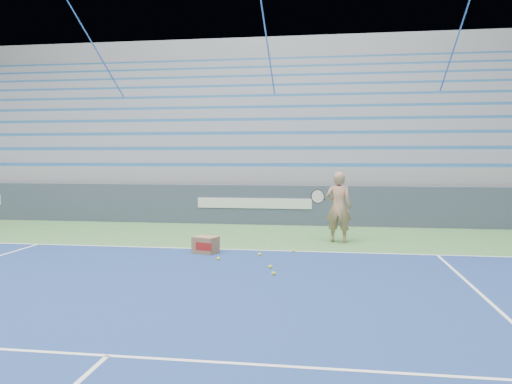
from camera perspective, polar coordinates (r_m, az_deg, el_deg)
sponsor_barrier at (r=14.02m, az=-0.12°, el=-1.44°), size 30.00×0.32×1.10m
bleachers at (r=19.63m, az=2.31°, el=5.39°), size 31.00×9.15×7.30m
tennis_player at (r=11.13m, az=9.39°, el=-1.69°), size 0.92×0.86×1.56m
ball_box at (r=9.82m, az=-5.77°, el=-6.05°), size 0.53×0.47×0.33m
tennis_ball_0 at (r=8.02m, az=2.03°, el=-9.30°), size 0.07×0.07×0.07m
tennis_ball_1 at (r=9.53m, az=0.42°, el=-7.16°), size 0.07×0.07×0.07m
tennis_ball_2 at (r=8.49m, az=1.64°, el=-8.55°), size 0.07×0.07×0.07m
tennis_ball_3 at (r=9.15m, az=-4.33°, el=-7.63°), size 0.07×0.07×0.07m
tennis_ball_4 at (r=10.41m, az=-6.10°, el=-6.22°), size 0.07×0.07×0.07m
tennis_ball_5 at (r=9.92m, az=4.29°, el=-6.73°), size 0.07×0.07×0.07m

